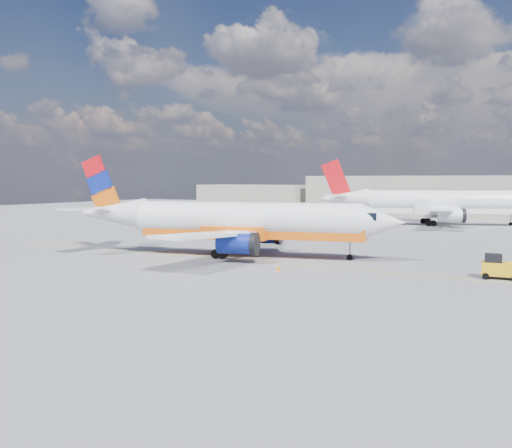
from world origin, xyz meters
The scene contains 8 objects.
ground centered at (0.00, 0.00, 0.00)m, with size 240.00×240.00×0.00m, color slate.
taxi_line centered at (0.00, 3.00, 0.01)m, with size 70.00×0.15×0.01m, color gold.
terminal_main centered at (5.00, 75.00, 4.00)m, with size 70.00×14.00×8.00m, color #ADA695.
terminal_annex centered at (-45.00, 72.00, 3.00)m, with size 26.00×10.00×6.00m, color #ADA695.
main_jet centered at (-6.52, 5.17, 3.30)m, with size 32.80×25.04×9.91m.
second_jet centered at (0.73, 52.21, 3.55)m, with size 34.56×26.02×10.65m.
gse_tug centered at (17.03, 4.56, 0.87)m, with size 2.77×1.98×1.83m.
traffic_cone centered at (1.45, -1.01, 0.29)m, with size 0.43×0.43×0.60m.
Camera 1 is at (23.19, -40.46, 7.38)m, focal length 40.00 mm.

